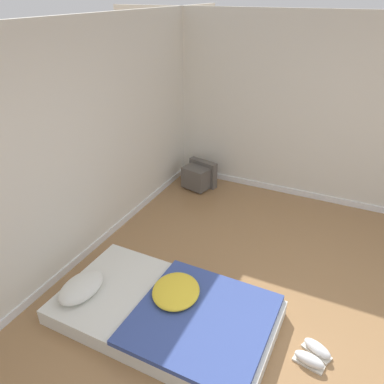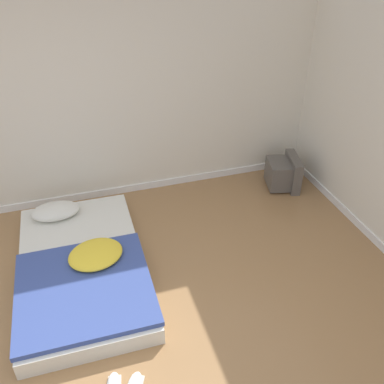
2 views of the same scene
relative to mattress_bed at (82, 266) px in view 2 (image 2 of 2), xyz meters
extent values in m
cube|color=silver|center=(0.11, 1.38, 1.19)|extent=(8.30, 0.06, 2.60)
cube|color=white|center=(0.11, 1.34, -0.07)|extent=(8.30, 0.02, 0.09)
cube|color=silver|center=(0.00, 0.02, -0.03)|extent=(1.19, 2.08, 0.17)
ellipsoid|color=silver|center=(-0.19, 0.84, 0.12)|extent=(0.52, 0.35, 0.14)
cube|color=#384C93|center=(0.00, -0.38, 0.08)|extent=(1.20, 1.21, 0.05)
ellipsoid|color=yellow|center=(0.15, -0.04, 0.14)|extent=(0.63, 0.59, 0.11)
cube|color=#56514C|center=(2.56, 0.89, 0.08)|extent=(0.35, 0.45, 0.33)
cube|color=#56514C|center=(2.74, 0.85, 0.09)|extent=(0.22, 0.50, 0.42)
cube|color=#283342|center=(2.80, 0.83, 0.10)|extent=(0.10, 0.39, 0.30)
camera|label=1|loc=(-2.21, -1.35, 2.70)|focal=35.00mm
camera|label=2|loc=(0.10, -3.25, 2.90)|focal=40.00mm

